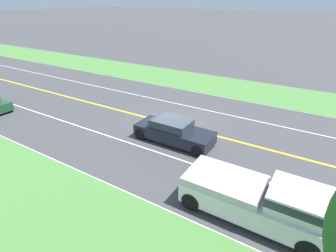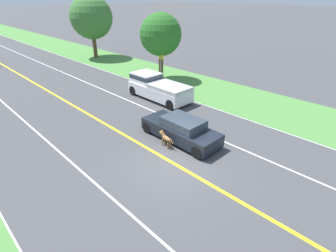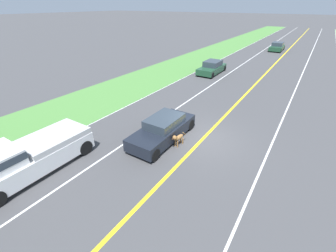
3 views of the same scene
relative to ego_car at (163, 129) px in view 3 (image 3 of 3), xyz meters
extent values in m
plane|color=#424244|center=(-1.95, -1.33, -0.64)|extent=(400.00, 400.00, 0.00)
cube|color=yellow|center=(-1.95, -1.33, -0.64)|extent=(0.18, 160.00, 0.01)
cube|color=white|center=(5.05, -1.33, -0.64)|extent=(0.14, 160.00, 0.01)
cube|color=white|center=(1.55, -1.33, -0.64)|extent=(0.10, 160.00, 0.01)
cube|color=white|center=(-5.45, -1.33, -0.64)|extent=(0.10, 160.00, 0.01)
cube|color=#4C843D|center=(8.05, -1.33, -0.63)|extent=(6.00, 160.00, 0.03)
cube|color=black|center=(0.00, 0.04, -0.12)|extent=(1.75, 4.67, 0.68)
cube|color=#2D3842|center=(0.00, -0.15, 0.47)|extent=(1.51, 2.24, 0.50)
cylinder|color=black|center=(0.79, 1.93, -0.31)|extent=(0.22, 0.68, 0.68)
cylinder|color=black|center=(0.79, -1.85, -0.31)|extent=(0.22, 0.68, 0.68)
cylinder|color=black|center=(-0.79, 1.93, -0.31)|extent=(0.22, 0.68, 0.68)
cylinder|color=black|center=(-0.79, -1.85, -0.31)|extent=(0.22, 0.68, 0.68)
ellipsoid|color=olive|center=(-1.10, 0.04, -0.15)|extent=(0.30, 0.70, 0.27)
cylinder|color=olive|center=(-0.99, 0.27, -0.46)|extent=(0.07, 0.07, 0.36)
cylinder|color=olive|center=(-1.05, -0.20, -0.46)|extent=(0.07, 0.07, 0.36)
cylinder|color=olive|center=(-1.14, 0.29, -0.46)|extent=(0.07, 0.07, 0.36)
cylinder|color=olive|center=(-1.20, -0.18, -0.46)|extent=(0.07, 0.07, 0.36)
cylinder|color=olive|center=(-1.06, 0.33, -0.04)|extent=(0.16, 0.20, 0.18)
sphere|color=olive|center=(-1.04, 0.45, 0.03)|extent=(0.26, 0.26, 0.23)
ellipsoid|color=#331E14|center=(-1.02, 0.61, 0.01)|extent=(0.12, 0.12, 0.09)
cone|color=brown|center=(-0.98, 0.43, 0.11)|extent=(0.08, 0.08, 0.10)
cone|color=brown|center=(-1.11, 0.45, 0.11)|extent=(0.08, 0.08, 0.10)
cylinder|color=olive|center=(-1.15, -0.40, -0.11)|extent=(0.08, 0.26, 0.25)
cube|color=silver|center=(3.51, 5.51, 0.00)|extent=(2.02, 5.29, 0.84)
cube|color=beige|center=(3.51, 4.40, 0.57)|extent=(1.98, 3.00, 0.29)
cylinder|color=black|center=(4.43, 3.40, -0.26)|extent=(0.22, 0.76, 0.76)
cylinder|color=black|center=(2.58, 3.40, -0.26)|extent=(0.22, 0.76, 0.76)
cube|color=#1E472D|center=(3.26, -14.60, -0.17)|extent=(1.83, 4.41, 0.62)
cube|color=#2D3842|center=(3.26, -14.78, 0.43)|extent=(1.57, 2.12, 0.58)
cylinder|color=black|center=(4.09, -12.80, -0.33)|extent=(0.22, 0.62, 0.62)
cylinder|color=black|center=(4.09, -16.40, -0.33)|extent=(0.22, 0.62, 0.62)
cylinder|color=black|center=(2.44, -12.80, -0.33)|extent=(0.22, 0.62, 0.62)
cylinder|color=black|center=(2.44, -16.40, -0.33)|extent=(0.22, 0.62, 0.62)
cube|color=#1E472D|center=(-0.34, -33.46, -0.17)|extent=(1.89, 4.26, 0.61)
cube|color=#2D3842|center=(-0.34, -33.63, 0.42)|extent=(1.63, 2.05, 0.56)
cylinder|color=black|center=(0.52, -31.74, -0.33)|extent=(0.22, 0.63, 0.63)
cylinder|color=black|center=(0.52, -35.18, -0.33)|extent=(0.22, 0.63, 0.63)
cylinder|color=black|center=(-1.20, -31.74, -0.33)|extent=(0.22, 0.63, 0.63)
cylinder|color=black|center=(-1.20, -35.18, -0.33)|extent=(0.22, 0.63, 0.63)
camera|label=1|loc=(11.77, 6.83, 7.00)|focal=28.00mm
camera|label=2|loc=(-9.52, -8.62, 6.72)|focal=28.00mm
camera|label=3|loc=(-6.28, 9.20, 6.30)|focal=24.00mm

